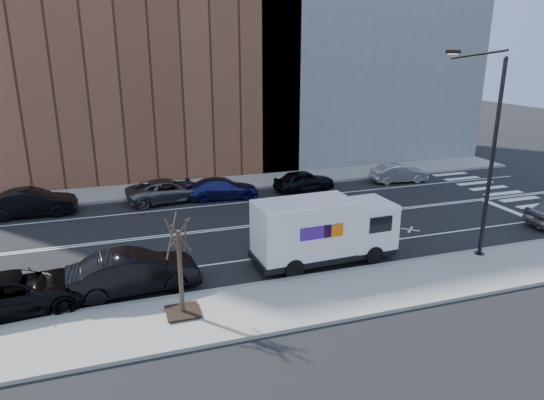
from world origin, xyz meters
TOP-DOWN VIEW (x-y plane):
  - ground at (0.00, 0.00)m, footprint 120.00×120.00m
  - sidewalk_near at (0.00, -8.80)m, footprint 44.00×3.60m
  - sidewalk_far at (0.00, 8.80)m, footprint 44.00×3.60m
  - curb_near at (0.00, -7.00)m, footprint 44.00×0.25m
  - curb_far at (0.00, 7.00)m, footprint 44.00×0.25m
  - crosswalk at (16.00, 0.00)m, footprint 3.00×14.00m
  - road_markings at (0.00, 0.00)m, footprint 40.00×8.60m
  - bldg_brick at (-8.00, 15.60)m, footprint 26.00×10.00m
  - bldg_concrete at (12.00, 15.60)m, footprint 20.00×10.00m
  - streetlight at (7.00, -6.91)m, footprint 0.44×4.02m
  - street_tree at (-7.00, -8.40)m, footprint 1.20×1.20m
  - fedex_van at (-0.21, -5.60)m, footprint 6.65×2.56m
  - far_parked_b at (-13.60, 5.68)m, footprint 4.88×1.80m
  - far_parked_c at (-5.76, 6.07)m, footprint 5.46×3.06m
  - far_parked_d at (-2.33, 5.62)m, footprint 4.83×2.34m
  - far_parked_e at (3.40, 5.58)m, footprint 4.40×2.16m
  - far_parked_f at (10.85, 5.52)m, footprint 4.21×1.80m
  - driving_sedan at (2.19, -2.06)m, footprint 4.88×1.82m
  - near_parked_rear_a at (-8.51, -5.83)m, footprint 5.22×2.19m
  - near_parked_rear_b at (-12.69, -6.03)m, footprint 5.55×2.97m

SIDE VIEW (x-z plane):
  - ground at x=0.00m, z-range 0.00..0.00m
  - crosswalk at x=16.00m, z-range 0.00..0.01m
  - road_markings at x=0.00m, z-range 0.00..0.01m
  - sidewalk_near at x=0.00m, z-range 0.00..0.15m
  - sidewalk_far at x=0.00m, z-range 0.00..0.15m
  - curb_near at x=0.00m, z-range 0.00..0.17m
  - curb_far at x=0.00m, z-range 0.00..0.17m
  - far_parked_f at x=10.85m, z-range 0.00..1.35m
  - far_parked_d at x=-2.33m, z-range 0.00..1.35m
  - far_parked_c at x=-5.76m, z-range 0.00..1.44m
  - far_parked_e at x=3.40m, z-range 0.00..1.44m
  - near_parked_rear_b at x=-12.69m, z-range 0.00..1.48m
  - driving_sedan at x=2.19m, z-range 0.00..1.59m
  - far_parked_b at x=-13.60m, z-range 0.00..1.60m
  - near_parked_rear_a at x=-8.51m, z-range 0.00..1.68m
  - street_tree at x=-7.00m, z-range -0.42..3.33m
  - fedex_van at x=-0.21m, z-range 0.07..3.07m
  - streetlight at x=7.00m, z-range 0.41..9.75m
  - bldg_brick at x=-8.00m, z-range 0.00..22.00m
  - bldg_concrete at x=12.00m, z-range 0.00..26.00m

